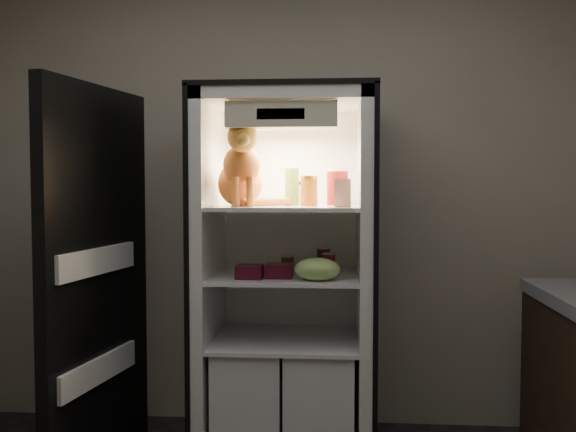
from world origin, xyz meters
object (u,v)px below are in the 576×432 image
object	(u,v)px
pepper_jar	(337,187)
berry_box_right	(279,271)
parmesan_shaker	(292,187)
grape_bag	(317,269)
soda_can_a	(324,260)
tabby_cat	(241,173)
condiment_jar	(287,264)
mayo_tub	(297,193)
refrigerator	(287,301)
berry_box_left	(250,272)
salsa_jar	(309,191)
soda_can_b	(330,263)
cream_carton	(342,193)
soda_can_c	(328,265)

from	to	relation	value
pepper_jar	berry_box_right	world-z (taller)	pepper_jar
pepper_jar	parmesan_shaker	bearing A→B (deg)	-158.11
parmesan_shaker	grape_bag	size ratio (longest dim) A/B	0.87
parmesan_shaker	soda_can_a	distance (m)	0.42
tabby_cat	grape_bag	bearing A→B (deg)	-29.51
berry_box_right	condiment_jar	bearing A→B (deg)	81.24
parmesan_shaker	mayo_tub	xyz separation A→B (m)	(0.02, 0.09, -0.03)
refrigerator	grape_bag	distance (m)	0.38
refrigerator	berry_box_left	bearing A→B (deg)	-126.75
refrigerator	soda_can_a	world-z (taller)	refrigerator
salsa_jar	berry_box_left	world-z (taller)	salsa_jar
pepper_jar	grape_bag	size ratio (longest dim) A/B	0.87
soda_can_b	salsa_jar	bearing A→B (deg)	-141.16
parmesan_shaker	condiment_jar	world-z (taller)	parmesan_shaker
refrigerator	parmesan_shaker	size ratio (longest dim) A/B	9.99
soda_can_a	berry_box_left	xyz separation A→B (m)	(-0.36, -0.23, -0.03)
parmesan_shaker	cream_carton	xyz separation A→B (m)	(0.26, -0.20, -0.03)
tabby_cat	grape_bag	size ratio (longest dim) A/B	2.03
pepper_jar	berry_box_left	size ratio (longest dim) A/B	1.47
soda_can_c	soda_can_b	bearing A→B (deg)	85.89
grape_bag	berry_box_left	distance (m)	0.34
salsa_jar	condiment_jar	xyz separation A→B (m)	(-0.12, 0.10, -0.38)
pepper_jar	cream_carton	xyz separation A→B (m)	(0.02, -0.29, -0.03)
tabby_cat	mayo_tub	distance (m)	0.34
tabby_cat	condiment_jar	distance (m)	0.54
cream_carton	berry_box_right	bearing A→B (deg)	168.51
refrigerator	salsa_jar	xyz separation A→B (m)	(0.12, -0.11, 0.57)
parmesan_shaker	soda_can_b	world-z (taller)	parmesan_shaker
pepper_jar	berry_box_left	distance (m)	0.65
berry_box_left	soda_can_a	bearing A→B (deg)	33.22
berry_box_right	berry_box_left	bearing A→B (deg)	-165.86
berry_box_right	mayo_tub	bearing A→B (deg)	72.50
berry_box_right	tabby_cat	bearing A→B (deg)	169.84
tabby_cat	berry_box_right	distance (m)	0.52
mayo_tub	cream_carton	bearing A→B (deg)	-51.20
pepper_jar	soda_can_a	bearing A→B (deg)	-155.73
soda_can_c	grape_bag	world-z (taller)	soda_can_c
mayo_tub	pepper_jar	xyz separation A→B (m)	(0.21, -0.00, 0.03)
mayo_tub	berry_box_left	size ratio (longest dim) A/B	0.95
soda_can_b	berry_box_right	world-z (taller)	soda_can_b
soda_can_c	pepper_jar	bearing A→B (deg)	74.57
parmesan_shaker	condiment_jar	xyz separation A→B (m)	(-0.03, 0.04, -0.40)
salsa_jar	pepper_jar	distance (m)	0.21
grape_bag	berry_box_right	size ratio (longest dim) A/B	1.65
soda_can_b	soda_can_c	bearing A→B (deg)	-94.11
tabby_cat	soda_can_b	size ratio (longest dim) A/B	4.05
cream_carton	salsa_jar	bearing A→B (deg)	139.73
parmesan_shaker	soda_can_c	xyz separation A→B (m)	(0.19, -0.07, -0.39)
soda_can_b	grape_bag	bearing A→B (deg)	-102.91
salsa_jar	berry_box_left	xyz separation A→B (m)	(-0.28, -0.11, -0.39)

